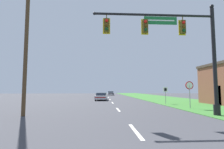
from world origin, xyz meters
TOP-DOWN VIEW (x-y plane):
  - grass_verge_right at (10.50, 30.00)m, footprint 10.00×110.00m
  - road_center_line at (0.00, 22.00)m, footprint 0.16×34.80m
  - signal_mast at (4.09, 10.08)m, footprint 8.70×0.47m
  - car_ahead at (-1.54, 27.89)m, footprint 2.15×4.59m
  - far_car at (1.35, 54.11)m, footprint 1.82×4.66m
  - stop_sign at (6.78, 14.47)m, footprint 0.76×0.07m
  - route_sign_post at (6.41, 19.74)m, footprint 0.55×0.06m
  - utility_pole_near at (-6.68, 10.64)m, footprint 1.80×0.26m

SIDE VIEW (x-z plane):
  - road_center_line at x=0.00m, z-range 0.00..0.01m
  - grass_verge_right at x=10.50m, z-range 0.00..0.04m
  - car_ahead at x=-1.54m, z-range 0.01..1.20m
  - far_car at x=1.35m, z-range 0.01..1.20m
  - route_sign_post at x=6.41m, z-range 0.51..2.54m
  - stop_sign at x=6.78m, z-range 0.61..3.12m
  - signal_mast at x=4.09m, z-range 0.97..8.78m
  - utility_pole_near at x=-6.68m, z-range 0.16..10.54m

